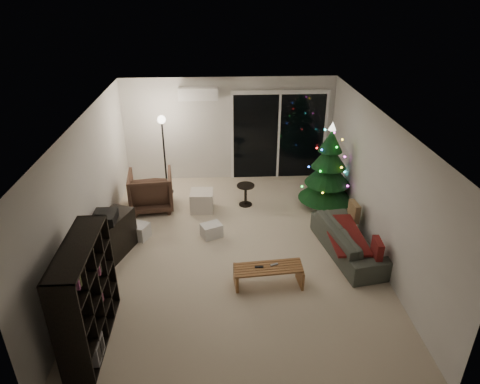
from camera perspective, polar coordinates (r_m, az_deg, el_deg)
The scene contains 18 objects.
room at distance 8.82m, azimuth 1.89°, elevation 3.33°, with size 6.50×7.51×2.60m.
bookshelf at distance 6.19m, azimuth -21.54°, elevation -12.72°, with size 0.39×1.54×1.54m, color black, non-canonical shape.
media_cabinet at distance 7.93m, azimuth -17.15°, elevation -6.10°, with size 0.45×1.20×0.75m, color black.
stereo at distance 7.70m, azimuth -17.59°, elevation -3.24°, with size 0.38×0.45×0.16m, color black.
armchair at distance 9.38m, azimuth -11.77°, elevation 0.22°, with size 0.90×0.93×0.84m, color #41281D.
ottoman at distance 9.23m, azimuth -5.11°, elevation -1.17°, with size 0.48×0.48×0.43m, color white.
cardboard_box_a at distance 8.49m, azimuth -13.48°, elevation -5.06°, with size 0.42×0.32×0.30m, color white.
cardboard_box_b at distance 8.32m, azimuth -3.82°, elevation -5.12°, with size 0.38×0.28×0.26m, color white.
side_table at distance 9.38m, azimuth 0.75°, elevation -0.39°, with size 0.39×0.39×0.48m, color black.
floor_lamp at distance 9.83m, azimuth -10.02°, elevation 4.67°, with size 0.29×0.29×1.79m, color black.
sofa at distance 8.00m, azimuth 14.38°, elevation -6.24°, with size 1.89×0.74×0.55m, color #2A2D28.
sofa_throw at distance 7.90m, azimuth 13.79°, elevation -5.53°, with size 0.59×1.36×0.05m, color #541513.
cushion_a at distance 8.49m, azimuth 14.96°, elevation -2.51°, with size 0.11×0.36×0.36m, color olive.
cushion_b at distance 7.45m, azimuth 17.81°, elevation -7.36°, with size 0.11×0.36×0.36m, color #541513.
coffee_table at distance 7.09m, azimuth 3.76°, elevation -11.09°, with size 1.11×0.39×0.35m, color #A16836, non-canonical shape.
remote_a at distance 6.96m, azimuth 2.56°, elevation -9.94°, with size 0.14×0.04×0.02m, color black.
remote_b at distance 7.03m, azimuth 4.58°, elevation -9.61°, with size 0.13×0.04×0.02m, color slate.
christmas_tree at distance 9.18m, azimuth 11.73°, elevation 3.34°, with size 1.19×1.19×1.92m, color black.
Camera 1 is at (-0.28, -6.58, 4.51)m, focal length 32.00 mm.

